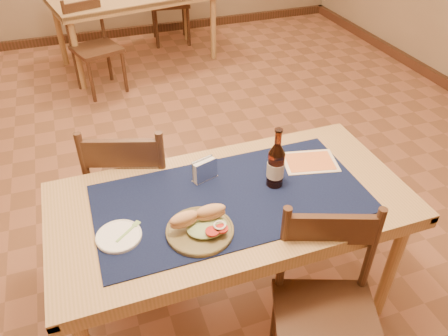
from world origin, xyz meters
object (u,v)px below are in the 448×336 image
object	(u,v)px
main_table	(231,212)
back_table	(134,1)
napkin_holder	(205,170)
chair_main_near	(326,312)
sandwich_plate	(201,226)
beer_bottle	(276,165)
chair_main_far	(135,188)

from	to	relation	value
main_table	back_table	distance (m)	3.40
main_table	napkin_holder	distance (m)	0.23
main_table	chair_main_near	world-z (taller)	chair_main_near
sandwich_plate	beer_bottle	xyz separation A→B (m)	(0.41, 0.18, 0.08)
sandwich_plate	chair_main_far	bearing A→B (deg)	104.40
main_table	chair_main_near	bearing A→B (deg)	-64.94
sandwich_plate	napkin_holder	size ratio (longest dim) A/B	2.14
beer_bottle	back_table	bearing A→B (deg)	90.91
chair_main_near	sandwich_plate	size ratio (longest dim) A/B	3.30
back_table	chair_main_far	bearing A→B (deg)	-100.55
main_table	chair_main_far	world-z (taller)	chair_main_far
main_table	beer_bottle	bearing A→B (deg)	6.33
back_table	beer_bottle	size ratio (longest dim) A/B	6.11
main_table	napkin_holder	size ratio (longest dim) A/B	12.38
chair_main_far	main_table	bearing A→B (deg)	-55.73
main_table	beer_bottle	world-z (taller)	beer_bottle
chair_main_far	sandwich_plate	size ratio (longest dim) A/B	3.43
chair_main_near	beer_bottle	xyz separation A→B (m)	(-0.01, 0.52, 0.39)
back_table	beer_bottle	distance (m)	3.38
back_table	chair_main_far	world-z (taller)	chair_main_far
chair_main_near	napkin_holder	distance (m)	0.81
back_table	chair_main_near	world-z (taller)	chair_main_near
main_table	napkin_holder	xyz separation A→B (m)	(-0.07, 0.17, 0.14)
sandwich_plate	main_table	bearing A→B (deg)	39.50
back_table	napkin_holder	world-z (taller)	napkin_holder
beer_bottle	sandwich_plate	bearing A→B (deg)	-156.21
back_table	napkin_holder	xyz separation A→B (m)	(-0.24, -3.23, 0.14)
chair_main_far	chair_main_near	bearing A→B (deg)	-59.95
beer_bottle	napkin_holder	size ratio (longest dim) A/B	2.29
chair_main_near	chair_main_far	bearing A→B (deg)	120.05
chair_main_far	beer_bottle	xyz separation A→B (m)	(0.59, -0.51, 0.37)
chair_main_near	napkin_holder	size ratio (longest dim) A/B	7.07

